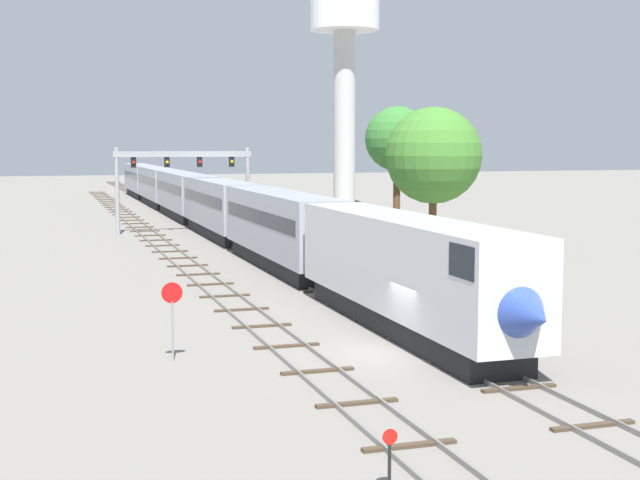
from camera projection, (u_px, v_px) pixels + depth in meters
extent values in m
plane|color=gray|center=(390.00, 352.00, 33.64)|extent=(400.00, 400.00, 0.00)
cube|color=slate|center=(181.00, 220.00, 90.92)|extent=(0.07, 200.00, 0.16)
cube|color=slate|center=(195.00, 220.00, 91.35)|extent=(0.07, 200.00, 0.16)
cube|color=#473828|center=(593.00, 426.00, 24.75)|extent=(2.60, 0.24, 0.10)
cube|color=#473828|center=(519.00, 388.00, 28.54)|extent=(2.60, 0.24, 0.10)
cube|color=#473828|center=(462.00, 359.00, 32.34)|extent=(2.60, 0.24, 0.10)
cube|color=#473828|center=(418.00, 337.00, 36.13)|extent=(2.60, 0.24, 0.10)
cube|color=#473828|center=(382.00, 319.00, 39.92)|extent=(2.60, 0.24, 0.10)
cube|color=#473828|center=(352.00, 303.00, 43.72)|extent=(2.60, 0.24, 0.10)
cube|color=#473828|center=(327.00, 291.00, 47.51)|extent=(2.60, 0.24, 0.10)
cube|color=#473828|center=(305.00, 280.00, 51.30)|extent=(2.60, 0.24, 0.10)
cube|color=#473828|center=(287.00, 270.00, 55.10)|extent=(2.60, 0.24, 0.10)
cube|color=#473828|center=(271.00, 262.00, 58.89)|extent=(2.60, 0.24, 0.10)
cube|color=#473828|center=(257.00, 255.00, 62.68)|extent=(2.60, 0.24, 0.10)
cube|color=#473828|center=(244.00, 249.00, 66.48)|extent=(2.60, 0.24, 0.10)
cube|color=#473828|center=(233.00, 243.00, 70.27)|extent=(2.60, 0.24, 0.10)
cube|color=#473828|center=(223.00, 238.00, 74.06)|extent=(2.60, 0.24, 0.10)
cube|color=#473828|center=(214.00, 234.00, 77.86)|extent=(2.60, 0.24, 0.10)
cube|color=#473828|center=(206.00, 229.00, 81.65)|extent=(2.60, 0.24, 0.10)
cube|color=#473828|center=(198.00, 226.00, 85.44)|extent=(2.60, 0.24, 0.10)
cube|color=#473828|center=(191.00, 222.00, 89.24)|extent=(2.60, 0.24, 0.10)
cube|color=#473828|center=(185.00, 219.00, 93.03)|extent=(2.60, 0.24, 0.10)
cube|color=#473828|center=(179.00, 216.00, 96.82)|extent=(2.60, 0.24, 0.10)
cube|color=#473828|center=(174.00, 213.00, 100.62)|extent=(2.60, 0.24, 0.10)
cube|color=#473828|center=(169.00, 211.00, 104.41)|extent=(2.60, 0.24, 0.10)
cube|color=#473828|center=(164.00, 208.00, 108.20)|extent=(2.60, 0.24, 0.10)
cube|color=#473828|center=(160.00, 206.00, 112.00)|extent=(2.60, 0.24, 0.10)
cube|color=#473828|center=(156.00, 204.00, 115.79)|extent=(2.60, 0.24, 0.10)
cube|color=#473828|center=(152.00, 202.00, 119.58)|extent=(2.60, 0.24, 0.10)
cube|color=#473828|center=(149.00, 201.00, 123.38)|extent=(2.60, 0.24, 0.10)
cube|color=#473828|center=(145.00, 199.00, 127.17)|extent=(2.60, 0.24, 0.10)
cube|color=#473828|center=(142.00, 197.00, 130.96)|extent=(2.60, 0.24, 0.10)
cube|color=#473828|center=(139.00, 196.00, 134.76)|extent=(2.60, 0.24, 0.10)
cube|color=#473828|center=(137.00, 194.00, 138.55)|extent=(2.60, 0.24, 0.10)
cube|color=#473828|center=(134.00, 193.00, 142.35)|extent=(2.60, 0.24, 0.10)
cube|color=#473828|center=(131.00, 192.00, 146.14)|extent=(2.60, 0.24, 0.10)
cube|color=#473828|center=(129.00, 191.00, 149.93)|extent=(2.60, 0.24, 0.10)
cube|color=#473828|center=(127.00, 189.00, 153.73)|extent=(2.60, 0.24, 0.10)
cube|color=#473828|center=(125.00, 188.00, 157.52)|extent=(2.60, 0.24, 0.10)
cube|color=#473828|center=(123.00, 187.00, 161.31)|extent=(2.60, 0.24, 0.10)
cube|color=#473828|center=(121.00, 186.00, 165.11)|extent=(2.60, 0.24, 0.10)
cube|color=#473828|center=(119.00, 185.00, 168.90)|extent=(2.60, 0.24, 0.10)
cube|color=#473828|center=(117.00, 184.00, 172.69)|extent=(2.60, 0.24, 0.10)
cube|color=#473828|center=(115.00, 184.00, 176.49)|extent=(2.60, 0.24, 0.10)
cube|color=#473828|center=(114.00, 183.00, 180.28)|extent=(2.60, 0.24, 0.10)
cube|color=#473828|center=(112.00, 182.00, 184.07)|extent=(2.60, 0.24, 0.10)
cube|color=slate|center=(150.00, 243.00, 70.31)|extent=(0.07, 160.00, 0.16)
cube|color=slate|center=(168.00, 242.00, 70.74)|extent=(0.07, 160.00, 0.16)
cube|color=#473828|center=(409.00, 446.00, 23.11)|extent=(2.60, 0.24, 0.10)
cube|color=#473828|center=(357.00, 403.00, 26.90)|extent=(2.60, 0.24, 0.10)
cube|color=#473828|center=(317.00, 371.00, 30.69)|extent=(2.60, 0.24, 0.10)
cube|color=#473828|center=(287.00, 346.00, 34.49)|extent=(2.60, 0.24, 0.10)
cube|color=#473828|center=(262.00, 326.00, 38.28)|extent=(2.60, 0.24, 0.10)
cube|color=#473828|center=(242.00, 310.00, 42.07)|extent=(2.60, 0.24, 0.10)
cube|color=#473828|center=(225.00, 296.00, 45.87)|extent=(2.60, 0.24, 0.10)
cube|color=#473828|center=(210.00, 284.00, 49.66)|extent=(2.60, 0.24, 0.10)
cube|color=#473828|center=(198.00, 274.00, 53.45)|extent=(2.60, 0.24, 0.10)
cube|color=#473828|center=(188.00, 266.00, 57.25)|extent=(2.60, 0.24, 0.10)
cube|color=#473828|center=(178.00, 258.00, 61.04)|extent=(2.60, 0.24, 0.10)
cube|color=#473828|center=(170.00, 251.00, 64.83)|extent=(2.60, 0.24, 0.10)
cube|color=#473828|center=(163.00, 246.00, 68.63)|extent=(2.60, 0.24, 0.10)
cube|color=#473828|center=(156.00, 240.00, 72.42)|extent=(2.60, 0.24, 0.10)
cube|color=#473828|center=(150.00, 235.00, 76.21)|extent=(2.60, 0.24, 0.10)
cube|color=#473828|center=(145.00, 231.00, 80.01)|extent=(2.60, 0.24, 0.10)
cube|color=#473828|center=(140.00, 227.00, 83.80)|extent=(2.60, 0.24, 0.10)
cube|color=#473828|center=(135.00, 224.00, 87.59)|extent=(2.60, 0.24, 0.10)
cube|color=#473828|center=(131.00, 220.00, 91.39)|extent=(2.60, 0.24, 0.10)
cube|color=#473828|center=(128.00, 217.00, 95.18)|extent=(2.60, 0.24, 0.10)
cube|color=#473828|center=(124.00, 214.00, 98.97)|extent=(2.60, 0.24, 0.10)
cube|color=#473828|center=(121.00, 212.00, 102.77)|extent=(2.60, 0.24, 0.10)
cube|color=#473828|center=(118.00, 209.00, 106.56)|extent=(2.60, 0.24, 0.10)
cube|color=#473828|center=(115.00, 207.00, 110.36)|extent=(2.60, 0.24, 0.10)
cube|color=#473828|center=(113.00, 205.00, 114.15)|extent=(2.60, 0.24, 0.10)
cube|color=#473828|center=(110.00, 203.00, 117.94)|extent=(2.60, 0.24, 0.10)
cube|color=#473828|center=(108.00, 201.00, 121.74)|extent=(2.60, 0.24, 0.10)
cube|color=#473828|center=(106.00, 200.00, 125.53)|extent=(2.60, 0.24, 0.10)
cube|color=#473828|center=(104.00, 198.00, 129.32)|extent=(2.60, 0.24, 0.10)
cube|color=#473828|center=(102.00, 196.00, 133.12)|extent=(2.60, 0.24, 0.10)
cube|color=#473828|center=(100.00, 195.00, 136.91)|extent=(2.60, 0.24, 0.10)
cube|color=#473828|center=(98.00, 194.00, 140.70)|extent=(2.60, 0.24, 0.10)
cube|color=#473828|center=(97.00, 192.00, 144.50)|extent=(2.60, 0.24, 0.10)
cube|color=silver|center=(404.00, 262.00, 37.25)|extent=(3.00, 19.01, 3.80)
cone|color=#2D479E|center=(524.00, 314.00, 28.09)|extent=(2.88, 2.60, 2.88)
cube|color=black|center=(503.00, 260.00, 29.25)|extent=(3.04, 1.80, 1.10)
cube|color=black|center=(403.00, 319.00, 37.51)|extent=(2.52, 17.11, 1.00)
cube|color=#9EA3AD|center=(280.00, 222.00, 56.23)|extent=(3.00, 19.01, 3.80)
cube|color=black|center=(280.00, 216.00, 56.19)|extent=(3.04, 17.49, 0.90)
cube|color=black|center=(280.00, 260.00, 56.49)|extent=(2.52, 17.11, 1.00)
cube|color=#9EA3AD|center=(219.00, 203.00, 75.21)|extent=(3.00, 19.01, 3.80)
cube|color=black|center=(219.00, 198.00, 75.16)|extent=(3.04, 17.49, 0.90)
cube|color=black|center=(219.00, 231.00, 75.46)|extent=(2.52, 17.11, 1.00)
cube|color=#9EA3AD|center=(182.00, 191.00, 94.18)|extent=(3.00, 19.01, 3.80)
cube|color=black|center=(182.00, 187.00, 94.14)|extent=(3.04, 17.49, 0.90)
cube|color=black|center=(183.00, 214.00, 94.44)|extent=(2.52, 17.11, 1.00)
cube|color=#9EA3AD|center=(158.00, 183.00, 113.16)|extent=(3.00, 19.01, 3.80)
cube|color=black|center=(158.00, 180.00, 113.12)|extent=(3.04, 17.49, 0.90)
cube|color=black|center=(158.00, 202.00, 113.42)|extent=(2.52, 17.11, 1.00)
cube|color=#9EA3AD|center=(141.00, 177.00, 132.14)|extent=(3.00, 19.01, 3.80)
cube|color=black|center=(141.00, 175.00, 132.09)|extent=(3.04, 17.49, 0.90)
cube|color=black|center=(141.00, 194.00, 132.39)|extent=(2.52, 17.11, 1.00)
cylinder|color=#999BA0|center=(117.00, 191.00, 76.92)|extent=(0.36, 0.36, 7.53)
cylinder|color=#999BA0|center=(248.00, 189.00, 80.35)|extent=(0.36, 0.36, 7.53)
cube|color=#999BA0|center=(183.00, 154.00, 78.30)|extent=(12.10, 0.36, 0.50)
cube|color=black|center=(133.00, 162.00, 77.13)|extent=(0.44, 0.32, 0.90)
sphere|color=red|center=(134.00, 162.00, 76.95)|extent=(0.28, 0.28, 0.28)
cube|color=black|center=(167.00, 162.00, 77.99)|extent=(0.44, 0.32, 0.90)
sphere|color=yellow|center=(167.00, 162.00, 77.81)|extent=(0.28, 0.28, 0.28)
cube|color=black|center=(200.00, 162.00, 78.85)|extent=(0.44, 0.32, 0.90)
sphere|color=red|center=(200.00, 162.00, 78.67)|extent=(0.28, 0.28, 0.28)
cube|color=black|center=(232.00, 162.00, 79.71)|extent=(0.44, 0.32, 0.90)
sphere|color=yellow|center=(232.00, 162.00, 79.53)|extent=(0.28, 0.28, 0.28)
cylinder|color=beige|center=(344.00, 121.00, 106.76)|extent=(2.60, 2.60, 21.19)
cylinder|color=white|center=(345.00, 8.00, 105.35)|extent=(8.19, 8.19, 5.23)
cylinder|color=black|center=(389.00, 468.00, 20.13)|extent=(0.08, 0.08, 1.10)
cylinder|color=red|center=(390.00, 437.00, 20.03)|extent=(0.36, 0.03, 0.36)
cylinder|color=gray|center=(173.00, 331.00, 32.21)|extent=(0.08, 0.08, 2.20)
cylinder|color=red|center=(172.00, 293.00, 32.04)|extent=(0.76, 0.03, 0.76)
cylinder|color=brown|center=(433.00, 222.00, 63.24)|extent=(0.56, 0.56, 4.64)
sphere|color=#427F2D|center=(433.00, 155.00, 62.73)|extent=(6.80, 6.80, 6.80)
cylinder|color=brown|center=(397.00, 202.00, 70.82)|extent=(0.56, 0.56, 6.45)
sphere|color=#387A33|center=(397.00, 139.00, 70.28)|extent=(5.10, 5.10, 5.10)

